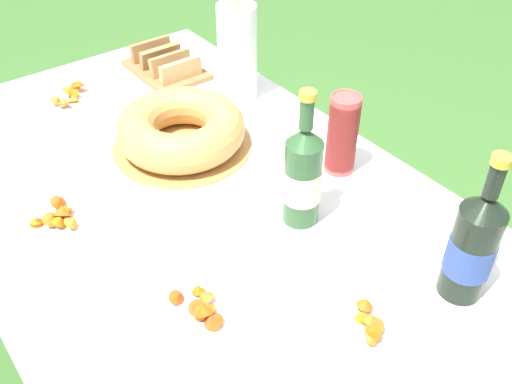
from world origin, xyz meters
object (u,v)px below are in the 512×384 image
(snack_plate_right, at_px, (72,97))
(paper_towel_roll, at_px, (237,52))
(bundt_cake, at_px, (181,130))
(cider_bottle_green, at_px, (303,176))
(cup_stack, at_px, (342,134))
(bread_board, at_px, (166,65))
(snack_plate_far, at_px, (363,324))
(snack_plate_near, at_px, (200,315))
(juice_bottle_red, at_px, (473,246))
(snack_plate_left, at_px, (59,222))

(snack_plate_right, height_order, paper_towel_roll, paper_towel_roll)
(bundt_cake, distance_m, cider_bottle_green, 0.40)
(cup_stack, distance_m, snack_plate_right, 0.81)
(cup_stack, distance_m, bread_board, 0.70)
(snack_plate_far, bearing_deg, bread_board, 168.38)
(snack_plate_near, relative_size, bread_board, 0.86)
(bundt_cake, distance_m, snack_plate_near, 0.56)
(cider_bottle_green, bearing_deg, snack_plate_right, -166.29)
(cider_bottle_green, distance_m, juice_bottle_red, 0.36)
(snack_plate_left, relative_size, snack_plate_far, 0.87)
(snack_plate_left, bearing_deg, cup_stack, 70.97)
(paper_towel_roll, bearing_deg, snack_plate_left, -70.54)
(bundt_cake, xyz_separation_m, snack_plate_far, (0.68, -0.04, -0.04))
(cider_bottle_green, height_order, juice_bottle_red, juice_bottle_red)
(cider_bottle_green, xyz_separation_m, snack_plate_left, (-0.29, -0.43, -0.10))
(snack_plate_near, height_order, paper_towel_roll, paper_towel_roll)
(snack_plate_right, xyz_separation_m, bread_board, (0.01, 0.30, 0.01))
(snack_plate_near, relative_size, snack_plate_left, 1.11)
(snack_plate_near, distance_m, bread_board, 0.97)
(cup_stack, distance_m, snack_plate_near, 0.55)
(juice_bottle_red, height_order, snack_plate_near, juice_bottle_red)
(snack_plate_near, distance_m, paper_towel_roll, 0.83)
(cup_stack, xyz_separation_m, bread_board, (-0.69, -0.08, -0.08))
(juice_bottle_red, bearing_deg, snack_plate_right, -165.18)
(juice_bottle_red, distance_m, snack_plate_right, 1.17)
(paper_towel_roll, bearing_deg, snack_plate_right, -123.08)
(bundt_cake, bearing_deg, juice_bottle_red, 12.87)
(cup_stack, bearing_deg, bread_board, -173.48)
(cider_bottle_green, height_order, snack_plate_near, cider_bottle_green)
(cider_bottle_green, height_order, snack_plate_right, cider_bottle_green)
(snack_plate_far, distance_m, paper_towel_roll, 0.88)
(snack_plate_near, xyz_separation_m, snack_plate_far, (0.19, 0.22, -0.00))
(bundt_cake, xyz_separation_m, snack_plate_left, (0.10, -0.37, -0.04))
(snack_plate_near, bearing_deg, snack_plate_left, -164.88)
(snack_plate_right, relative_size, paper_towel_roll, 0.75)
(bundt_cake, xyz_separation_m, snack_plate_near, (0.49, -0.26, -0.04))
(cup_stack, relative_size, paper_towel_roll, 0.75)
(snack_plate_far, bearing_deg, snack_plate_near, -131.34)
(juice_bottle_red, height_order, bread_board, juice_bottle_red)
(cup_stack, xyz_separation_m, snack_plate_left, (-0.22, -0.62, -0.09))
(bundt_cake, relative_size, juice_bottle_red, 1.12)
(cider_bottle_green, bearing_deg, cup_stack, 112.27)
(snack_plate_far, xyz_separation_m, bread_board, (-1.06, 0.22, 0.01))
(snack_plate_left, distance_m, snack_plate_right, 0.54)
(cider_bottle_green, distance_m, snack_plate_far, 0.33)
(juice_bottle_red, bearing_deg, paper_towel_roll, 173.11)
(snack_plate_far, bearing_deg, cup_stack, 141.39)
(snack_plate_right, bearing_deg, bread_board, 87.46)
(snack_plate_left, relative_size, bread_board, 0.77)
(snack_plate_near, bearing_deg, cider_bottle_green, 107.06)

